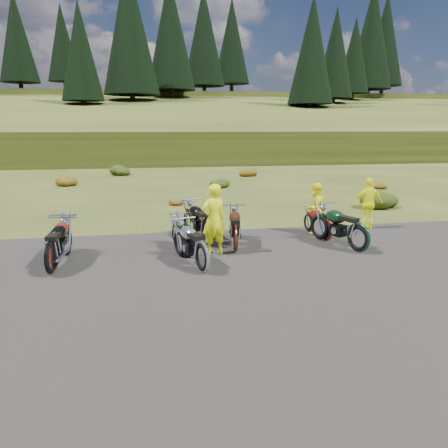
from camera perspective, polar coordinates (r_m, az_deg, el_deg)
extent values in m
plane|color=#333D14|center=(10.66, -0.93, -6.09)|extent=(300.00, 300.00, 0.00)
cube|color=black|center=(8.82, 1.21, -10.20)|extent=(20.00, 12.00, 0.04)
cube|color=#333F15|center=(120.02, -9.63, 10.85)|extent=(300.00, 90.00, 9.17)
cylinder|color=black|center=(81.53, -24.95, 15.78)|extent=(0.70, 0.70, 2.20)
cone|color=black|center=(82.49, -25.50, 21.24)|extent=(6.16, 6.16, 14.00)
cylinder|color=black|center=(86.28, -19.97, 16.48)|extent=(0.70, 0.70, 2.20)
cone|color=black|center=(87.18, -20.36, 21.32)|extent=(5.72, 5.72, 13.00)
cylinder|color=black|center=(60.45, -17.80, 14.22)|extent=(0.70, 0.70, 2.20)
cone|color=black|center=(61.10, -18.26, 20.68)|extent=(5.28, 5.28, 12.00)
cylinder|color=black|center=(66.07, -11.85, 15.40)|extent=(0.70, 0.70, 2.20)
cone|color=black|center=(67.31, -12.26, 23.83)|extent=(7.92, 7.92, 18.00)
cylinder|color=black|center=(72.26, -6.82, 16.26)|extent=(0.70, 0.70, 2.20)
cone|color=black|center=(73.47, -7.03, 23.60)|extent=(7.48, 7.48, 17.00)
cylinder|color=black|center=(78.90, -2.58, 16.90)|extent=(0.70, 0.70, 2.20)
cone|color=black|center=(80.05, -2.65, 23.26)|extent=(7.04, 7.04, 16.00)
cylinder|color=black|center=(85.86, 1.01, 17.23)|extent=(0.70, 0.70, 2.20)
cone|color=black|center=(86.94, 1.03, 22.75)|extent=(6.60, 6.60, 15.00)
cylinder|color=black|center=(63.19, 11.10, 14.30)|extent=(0.70, 0.70, 2.20)
cone|color=black|center=(63.93, 11.42, 21.39)|extent=(6.16, 6.16, 14.00)
cylinder|color=black|center=(71.06, 14.01, 14.92)|extent=(0.70, 0.70, 2.20)
cone|color=black|center=(71.78, 14.35, 20.82)|extent=(5.72, 5.72, 13.00)
cylinder|color=black|center=(79.08, 16.35, 15.39)|extent=(0.70, 0.70, 2.20)
cone|color=black|center=(79.77, 16.68, 20.34)|extent=(5.28, 5.28, 12.00)
cylinder|color=black|center=(87.21, 18.26, 15.76)|extent=(0.70, 0.70, 2.20)
cone|color=black|center=(88.40, 18.74, 22.16)|extent=(7.92, 7.92, 18.00)
cylinder|color=black|center=(95.41, 19.85, 16.05)|extent=(0.70, 0.70, 2.20)
cone|color=black|center=(96.54, 20.30, 21.61)|extent=(7.48, 7.48, 17.00)
ellipsoid|color=brown|center=(27.12, -19.98, 5.46)|extent=(1.30, 1.30, 0.77)
ellipsoid|color=#1D310C|center=(32.04, -13.29, 7.01)|extent=(1.56, 1.56, 0.92)
ellipsoid|color=brown|center=(19.46, -6.50, 3.12)|extent=(0.77, 0.77, 0.45)
ellipsoid|color=#1D310C|center=(25.00, -0.66, 5.49)|extent=(1.03, 1.03, 0.61)
ellipsoid|color=brown|center=(30.73, 3.05, 6.96)|extent=(1.30, 1.30, 0.77)
ellipsoid|color=#1D310C|center=(19.96, 19.75, 3.37)|extent=(1.56, 1.56, 0.92)
ellipsoid|color=brown|center=(25.97, 19.52, 4.86)|extent=(0.77, 0.77, 0.45)
imported|color=#DAE00B|center=(11.65, -1.37, 0.45)|extent=(0.82, 0.67, 1.92)
imported|color=#DAE00B|center=(14.34, 11.81, 1.90)|extent=(1.00, 0.96, 1.63)
imported|color=#DAE00B|center=(15.47, 18.32, 2.48)|extent=(1.03, 0.46, 1.73)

